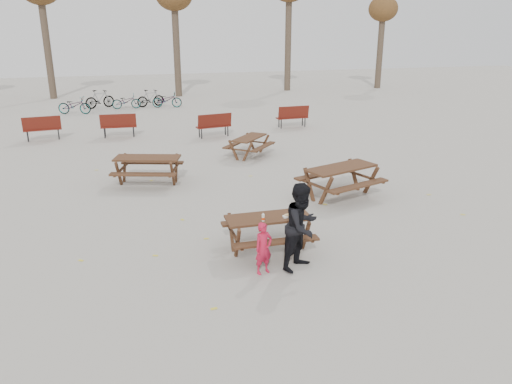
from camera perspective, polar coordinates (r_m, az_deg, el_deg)
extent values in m
plane|color=gray|center=(10.95, 1.38, -6.60)|extent=(80.00, 80.00, 0.00)
cube|color=#352113|center=(10.64, 1.41, -2.95)|extent=(1.80, 0.70, 0.05)
cube|color=#352113|center=(10.24, 2.36, -5.71)|extent=(1.80, 0.25, 0.05)
cube|color=#352113|center=(11.29, 0.53, -3.28)|extent=(1.80, 0.25, 0.05)
cylinder|color=#352113|center=(10.35, -2.14, -5.93)|extent=(0.08, 0.08, 0.73)
cylinder|color=#352113|center=(10.89, -2.86, -4.65)|extent=(0.08, 0.08, 0.73)
cylinder|color=#352113|center=(10.76, 5.70, -5.03)|extent=(0.08, 0.08, 0.73)
cylinder|color=#352113|center=(11.27, 4.63, -3.84)|extent=(0.08, 0.08, 0.73)
cube|color=white|center=(10.61, 3.58, -2.82)|extent=(0.18, 0.11, 0.03)
ellipsoid|color=tan|center=(10.59, 3.59, -2.61)|extent=(0.14, 0.06, 0.05)
cylinder|color=silver|center=(10.37, 0.83, -2.96)|extent=(0.06, 0.06, 0.15)
cylinder|color=red|center=(10.38, 0.83, -3.05)|extent=(0.07, 0.07, 0.05)
cylinder|color=white|center=(10.34, 0.83, -2.52)|extent=(0.03, 0.03, 0.02)
imported|color=#B51634|center=(9.76, 0.87, -6.45)|extent=(0.45, 0.37, 1.06)
imported|color=black|center=(9.88, 5.28, -3.93)|extent=(1.09, 1.05, 1.78)
imported|color=black|center=(28.91, -20.05, 9.28)|extent=(1.87, 1.11, 0.93)
imported|color=black|center=(30.51, -17.43, 10.11)|extent=(1.77, 1.16, 1.04)
imported|color=black|center=(29.89, -14.59, 10.01)|extent=(1.61, 0.56, 0.84)
imported|color=black|center=(30.32, -11.97, 10.45)|extent=(1.70, 0.96, 0.99)
imported|color=black|center=(29.82, -10.14, 10.34)|extent=(1.77, 0.90, 0.89)
cylinder|color=#382B21|center=(35.25, -22.74, 14.92)|extent=(0.44, 0.44, 6.30)
cylinder|color=#382B21|center=(34.23, -9.05, 15.72)|extent=(0.44, 0.44, 5.95)
cylinder|color=#382B21|center=(36.94, 3.69, 16.66)|extent=(0.44, 0.44, 6.65)
cylinder|color=#382B21|center=(39.34, 13.97, 15.28)|extent=(0.44, 0.44, 5.25)
ellipsoid|color=brown|center=(39.29, 14.34, 19.63)|extent=(2.10, 2.10, 1.79)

